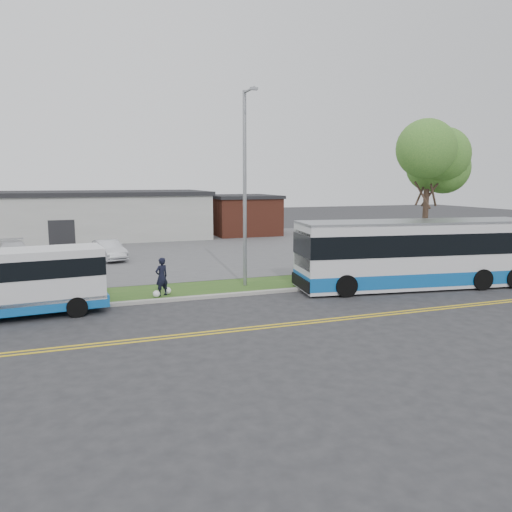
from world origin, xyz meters
name	(u,v)px	position (x,y,z in m)	size (l,w,h in m)	color
ground	(200,305)	(0.00, 0.00, 0.00)	(140.00, 140.00, 0.00)	#28282B
lane_line_north	(225,330)	(0.00, -3.85, 0.01)	(70.00, 0.12, 0.01)	gold
lane_line_south	(228,332)	(0.00, -4.15, 0.01)	(70.00, 0.12, 0.01)	gold
curb	(194,298)	(0.00, 1.10, 0.07)	(80.00, 0.30, 0.15)	#9E9B93
verge	(186,290)	(0.00, 2.90, 0.05)	(80.00, 3.30, 0.10)	#224717
parking_lot	(147,251)	(0.00, 17.00, 0.05)	(80.00, 25.00, 0.10)	#4C4C4F
commercial_building	(62,216)	(-6.00, 27.00, 2.18)	(25.40, 10.40, 4.35)	#9E9E99
brick_wing	(242,215)	(10.50, 26.00, 1.96)	(6.30, 7.30, 3.90)	brown
tree_east	(428,165)	(14.00, 3.00, 6.20)	(5.20, 5.20, 8.33)	#33261C
streetlight_near	(245,183)	(3.00, 2.73, 5.23)	(0.35, 1.53, 9.50)	gray
shuttle_bus	(29,281)	(-6.77, 0.66, 1.42)	(7.12, 2.91, 2.66)	#0E539E
transit_bus	(416,254)	(11.10, -0.11, 1.70)	(12.40, 4.40, 3.37)	silver
pedestrian	(162,277)	(-1.33, 1.90, 0.99)	(0.65, 0.42, 1.77)	black
parked_car_a	(108,250)	(-2.95, 13.51, 0.76)	(1.39, 3.98, 1.31)	silver
parked_car_b	(13,253)	(-8.67, 13.58, 0.83)	(2.05, 5.05, 1.46)	silver
grocery_bag_left	(156,294)	(-1.63, 1.65, 0.26)	(0.32, 0.32, 0.32)	white
grocery_bag_right	(168,291)	(-1.03, 2.15, 0.26)	(0.32, 0.32, 0.32)	white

